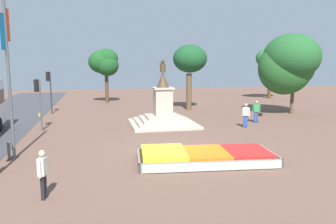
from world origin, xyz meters
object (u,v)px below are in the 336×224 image
(statue_monument, at_px, (163,114))
(pedestrian_near_planter, at_px, (43,171))
(flower_planter, at_px, (204,156))
(pedestrian_with_handbag, at_px, (257,110))
(traffic_light_far_corner, at_px, (49,85))
(pedestrian_crossing_plaza, at_px, (246,114))
(traffic_light_mid_block, at_px, (38,95))
(banner_pole, at_px, (8,72))
(kerb_bollard_north, at_px, (9,150))

(statue_monument, relative_size, pedestrian_near_planter, 2.84)
(flower_planter, xyz_separation_m, pedestrian_near_planter, (-6.38, -2.77, 0.70))
(pedestrian_with_handbag, bearing_deg, statue_monument, 175.00)
(traffic_light_far_corner, relative_size, pedestrian_near_planter, 2.24)
(pedestrian_with_handbag, bearing_deg, pedestrian_near_planter, -139.81)
(pedestrian_crossing_plaza, bearing_deg, traffic_light_mid_block, 171.84)
(flower_planter, distance_m, banner_pole, 9.54)
(statue_monument, xyz_separation_m, traffic_light_mid_block, (-8.27, -0.22, 1.50))
(pedestrian_near_planter, xyz_separation_m, pedestrian_crossing_plaza, (11.70, 9.69, 0.03))
(traffic_light_far_corner, bearing_deg, pedestrian_with_handbag, -26.93)
(kerb_bollard_north, bearing_deg, pedestrian_with_handbag, 21.82)
(pedestrian_near_planter, bearing_deg, kerb_bollard_north, 114.05)
(traffic_light_far_corner, height_order, kerb_bollard_north, traffic_light_far_corner)
(statue_monument, bearing_deg, flower_planter, -89.83)
(pedestrian_crossing_plaza, distance_m, kerb_bollard_north, 14.71)
(banner_pole, distance_m, pedestrian_near_planter, 6.34)
(flower_planter, xyz_separation_m, banner_pole, (-8.45, 2.39, 3.74))
(kerb_bollard_north, bearing_deg, traffic_light_far_corner, 89.90)
(banner_pole, xyz_separation_m, kerb_bollard_north, (-0.18, -0.14, -3.55))
(statue_monument, xyz_separation_m, traffic_light_far_corner, (-8.57, 7.28, 1.74))
(pedestrian_near_planter, bearing_deg, traffic_light_far_corner, 96.60)
(traffic_light_far_corner, distance_m, banner_pole, 14.05)
(banner_pole, relative_size, pedestrian_near_planter, 4.46)
(statue_monument, relative_size, banner_pole, 0.64)
(pedestrian_with_handbag, xyz_separation_m, pedestrian_near_planter, (-13.32, -11.25, 0.01))
(statue_monument, xyz_separation_m, pedestrian_crossing_plaza, (5.34, -2.17, 0.14))
(flower_planter, distance_m, pedestrian_crossing_plaza, 8.76)
(pedestrian_with_handbag, distance_m, pedestrian_near_planter, 17.43)
(pedestrian_near_planter, distance_m, pedestrian_crossing_plaza, 15.20)
(flower_planter, relative_size, kerb_bollard_north, 7.60)
(banner_pole, height_order, pedestrian_with_handbag, banner_pole)
(kerb_bollard_north, bearing_deg, pedestrian_crossing_plaza, 18.52)
(traffic_light_mid_block, xyz_separation_m, pedestrian_with_handbag, (15.24, -0.39, -1.39))
(statue_monument, distance_m, pedestrian_near_planter, 13.46)
(traffic_light_far_corner, bearing_deg, pedestrian_near_planter, -83.40)
(traffic_light_far_corner, bearing_deg, traffic_light_mid_block, -87.72)
(flower_planter, bearing_deg, traffic_light_mid_block, 133.10)
(pedestrian_near_planter, bearing_deg, statue_monument, 61.81)
(pedestrian_crossing_plaza, bearing_deg, pedestrian_with_handbag, 43.96)
(traffic_light_far_corner, distance_m, pedestrian_with_handbag, 17.50)
(flower_planter, distance_m, statue_monument, 9.11)
(pedestrian_with_handbag, relative_size, pedestrian_crossing_plaza, 0.99)
(traffic_light_far_corner, distance_m, kerb_bollard_north, 14.28)
(kerb_bollard_north, bearing_deg, flower_planter, -14.61)
(pedestrian_near_planter, distance_m, kerb_bollard_north, 5.52)
(flower_planter, xyz_separation_m, pedestrian_crossing_plaza, (5.32, 6.92, 0.72))
(banner_pole, bearing_deg, traffic_light_far_corner, 90.63)
(traffic_light_mid_block, relative_size, pedestrian_with_handbag, 2.02)
(pedestrian_with_handbag, distance_m, pedestrian_crossing_plaza, 2.25)
(flower_planter, relative_size, pedestrian_with_handbag, 3.83)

